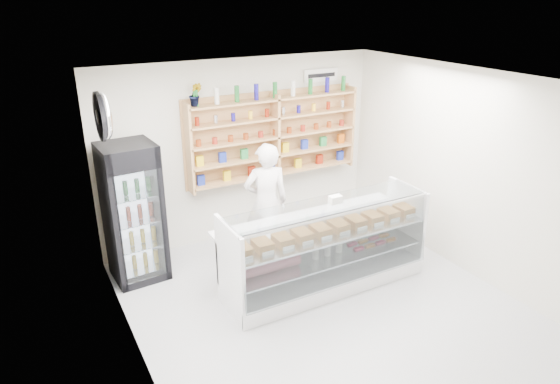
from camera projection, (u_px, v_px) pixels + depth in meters
room at (333, 207)px, 5.68m from camera, size 5.00×5.00×5.00m
display_counter at (324, 262)px, 6.63m from camera, size 2.76×0.82×1.20m
shop_worker at (266, 202)px, 7.14m from camera, size 0.73×0.57×1.76m
drinks_cooler at (133, 213)px, 6.61m from camera, size 0.73×0.71×1.90m
wall_shelving at (275, 136)px, 7.74m from camera, size 2.84×0.28×1.33m
potted_plant at (195, 94)px, 6.90m from camera, size 0.23×0.21×0.33m
security_mirror at (104, 116)px, 5.30m from camera, size 0.15×0.50×0.50m
wall_sign at (321, 75)px, 7.93m from camera, size 0.62×0.03×0.20m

